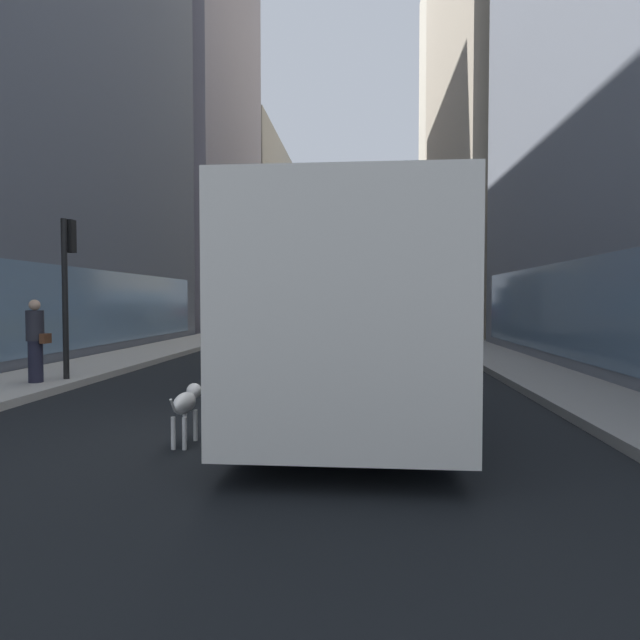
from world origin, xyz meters
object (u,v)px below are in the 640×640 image
Objects in this scene: car_yellow_taxi at (300,325)px; car_red_coupe at (362,311)px; car_black_suv at (360,316)px; box_truck at (392,304)px; transit_bus at (353,303)px; car_blue_hatchback at (338,310)px; pedestrian_with_handbag at (36,340)px; traffic_light_near at (67,272)px; dalmatian_dog at (186,403)px.

car_yellow_taxi is 0.89× the size of car_red_coupe.
car_black_suv is 0.53× the size of box_truck.
transit_bus is 2.59× the size of car_blue_hatchback.
transit_bus is 6.82× the size of pedestrian_with_handbag.
pedestrian_with_handbag reaches higher than car_black_suv.
car_black_suv is 2.37× the size of pedestrian_with_handbag.
box_truck reaches higher than car_blue_hatchback.
pedestrian_with_handbag is at bearing -104.83° from car_black_suv.
car_blue_hatchback is at bearing 98.18° from box_truck.
car_blue_hatchback is 44.28m from pedestrian_with_handbag.
car_blue_hatchback is at bearing 96.92° from car_black_suv.
traffic_light_near is (0.34, 0.60, 1.42)m from pedestrian_with_handbag.
transit_bus is 6.49m from pedestrian_with_handbag.
dalmatian_dog is 5.79m from pedestrian_with_handbag.
pedestrian_with_handbag reaches higher than car_blue_hatchback.
traffic_light_near is at bearing -109.25° from car_yellow_taxi.
car_yellow_taxi is 2.43× the size of pedestrian_with_handbag.
transit_bus is 2.49× the size of car_red_coupe.
car_blue_hatchback is 43.69m from traffic_light_near.
car_yellow_taxi is 32.90m from car_blue_hatchback.
car_red_coupe is at bearing 81.03° from traffic_light_near.
dalmatian_dog is 0.28× the size of traffic_light_near.
car_blue_hatchback is 0.59× the size of box_truck.
car_blue_hatchback is 1.11× the size of car_black_suv.
box_truck is 4.44× the size of pedestrian_with_handbag.
transit_bus is 38.93m from car_red_coupe.
dalmatian_dog is (0.38, -47.80, -0.31)m from car_blue_hatchback.
traffic_light_near reaches higher than car_red_coupe.
box_truck reaches higher than dalmatian_dog.
pedestrian_with_handbag reaches higher than car_yellow_taxi.
transit_bus is 11.98× the size of dalmatian_dog.
traffic_light_near is at bearing -94.86° from car_blue_hatchback.
car_yellow_taxi is 14.91m from dalmatian_dog.
transit_bus is at bearing 2.80° from pedestrian_with_handbag.
car_blue_hatchback is 19.93m from car_black_suv.
box_truck is (4.00, -27.84, 0.84)m from car_blue_hatchback.
transit_bus is 4.67m from dalmatian_dog.
dalmatian_dog is at bearing -46.52° from traffic_light_near.
box_truck is at bearing -78.77° from car_black_suv.
transit_bus is 2.81× the size of car_yellow_taxi.
box_truck is at bearing -86.02° from car_red_coupe.
car_black_suv is at bearing 75.17° from pedestrian_with_handbag.
car_red_coupe is 23.05m from box_truck.
car_red_coupe is 39.14m from traffic_light_near.
traffic_light_near is at bearing 177.35° from transit_bus.
box_truck is (1.60, 15.94, -0.11)m from transit_bus.
car_yellow_taxi is at bearing 102.44° from transit_bus.
transit_bus reaches higher than car_blue_hatchback.
dalmatian_dog is (0.38, -14.90, -0.31)m from car_yellow_taxi.
car_blue_hatchback is at bearing 116.25° from car_red_coupe.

